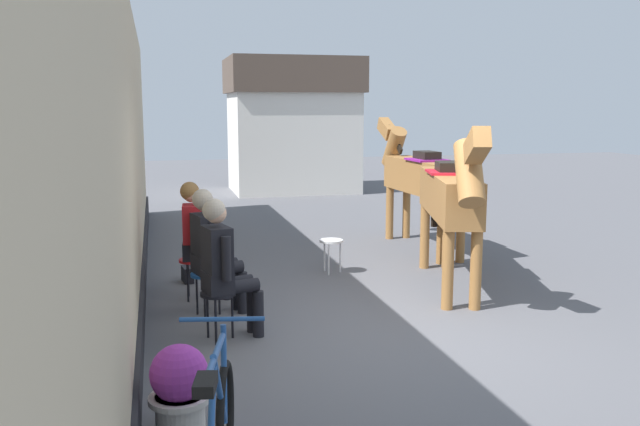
# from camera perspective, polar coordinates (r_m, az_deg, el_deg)

# --- Properties ---
(ground_plane) EXTENTS (40.00, 40.00, 0.00)m
(ground_plane) POSITION_cam_1_polar(r_m,az_deg,el_deg) (9.61, -0.26, -4.47)
(ground_plane) COLOR #56565B
(pub_facade_wall) EXTENTS (0.34, 14.00, 3.40)m
(pub_facade_wall) POSITION_cam_1_polar(r_m,az_deg,el_deg) (7.62, -16.48, 3.36)
(pub_facade_wall) COLOR #CCB793
(pub_facade_wall) RESTS_ON ground_plane
(distant_cottage) EXTENTS (3.40, 2.60, 3.50)m
(distant_cottage) POSITION_cam_1_polar(r_m,az_deg,el_deg) (17.97, -2.35, 7.60)
(distant_cottage) COLOR silver
(distant_cottage) RESTS_ON ground_plane
(seated_visitor_near) EXTENTS (0.61, 0.48, 1.39)m
(seated_visitor_near) POSITION_cam_1_polar(r_m,az_deg,el_deg) (6.50, -8.19, -4.10)
(seated_visitor_near) COLOR black
(seated_visitor_near) RESTS_ON ground_plane
(seated_visitor_middle) EXTENTS (0.61, 0.48, 1.39)m
(seated_visitor_middle) POSITION_cam_1_polar(r_m,az_deg,el_deg) (7.26, -9.22, -2.74)
(seated_visitor_middle) COLOR #194C99
(seated_visitor_middle) RESTS_ON ground_plane
(seated_visitor_far) EXTENTS (0.61, 0.49, 1.39)m
(seated_visitor_far) POSITION_cam_1_polar(r_m,az_deg,el_deg) (7.93, -10.31, -1.77)
(seated_visitor_far) COLOR red
(seated_visitor_far) RESTS_ON ground_plane
(saddled_horse_near) EXTENTS (1.06, 2.93, 2.06)m
(saddled_horse_near) POSITION_cam_1_polar(r_m,az_deg,el_deg) (8.31, 11.06, 1.37)
(saddled_horse_near) COLOR #9E6B38
(saddled_horse_near) RESTS_ON ground_plane
(saddled_horse_far) EXTENTS (0.54, 3.00, 2.06)m
(saddled_horse_far) POSITION_cam_1_polar(r_m,az_deg,el_deg) (10.71, 8.50, 3.12)
(saddled_horse_far) COLOR #9E6B38
(saddled_horse_far) RESTS_ON ground_plane
(flower_planter_near) EXTENTS (0.43, 0.43, 0.64)m
(flower_planter_near) POSITION_cam_1_polar(r_m,az_deg,el_deg) (4.84, -11.86, -14.36)
(flower_planter_near) COLOR beige
(flower_planter_near) RESTS_ON ground_plane
(spare_stool_white) EXTENTS (0.32, 0.32, 0.46)m
(spare_stool_white) POSITION_cam_1_polar(r_m,az_deg,el_deg) (9.09, 0.96, -2.66)
(spare_stool_white) COLOR white
(spare_stool_white) RESTS_ON ground_plane
(satchel_bag) EXTENTS (0.16, 0.29, 0.20)m
(satchel_bag) POSITION_cam_1_polar(r_m,az_deg,el_deg) (8.86, -11.20, -5.14)
(satchel_bag) COLOR black
(satchel_bag) RESTS_ON ground_plane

